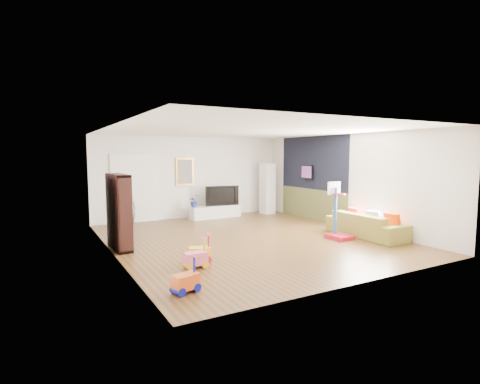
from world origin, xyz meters
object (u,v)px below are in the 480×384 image
bookshelf (119,212)px  sofa (366,225)px  media_console (215,212)px  basketball_hoop (340,211)px

bookshelf → sofa: size_ratio=0.79×
media_console → sofa: bearing=-67.4°
bookshelf → media_console: bearing=33.7°
media_console → basketball_hoop: basketball_hoop is taller
media_console → bookshelf: bearing=-146.5°
bookshelf → sofa: 6.11m
media_console → basketball_hoop: (1.37, -4.38, 0.52)m
basketball_hoop → media_console: bearing=104.5°
bookshelf → basketball_hoop: bookshelf is taller
basketball_hoop → bookshelf: bearing=158.5°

